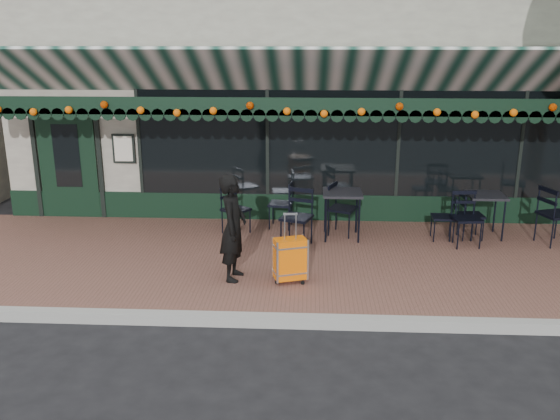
# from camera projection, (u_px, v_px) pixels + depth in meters

# --- Properties ---
(ground) EXTENTS (80.00, 80.00, 0.00)m
(ground) POSITION_uv_depth(u_px,v_px,m) (324.00, 324.00, 7.54)
(ground) COLOR black
(ground) RESTS_ON ground
(sidewalk) EXTENTS (18.00, 4.00, 0.15)m
(sidewalk) POSITION_uv_depth(u_px,v_px,m) (322.00, 261.00, 9.43)
(sidewalk) COLOR brown
(sidewalk) RESTS_ON ground
(curb) EXTENTS (18.00, 0.16, 0.15)m
(curb) POSITION_uv_depth(u_px,v_px,m) (324.00, 322.00, 7.44)
(curb) COLOR #9E9E99
(curb) RESTS_ON ground
(restaurant_building) EXTENTS (12.00, 9.60, 4.50)m
(restaurant_building) POSITION_uv_depth(u_px,v_px,m) (320.00, 90.00, 14.40)
(restaurant_building) COLOR gray
(restaurant_building) RESTS_ON ground
(woman) EXTENTS (0.42, 0.59, 1.54)m
(woman) POSITION_uv_depth(u_px,v_px,m) (233.00, 228.00, 8.37)
(woman) COLOR black
(woman) RESTS_ON sidewalk
(suitcase) EXTENTS (0.50, 0.38, 1.01)m
(suitcase) POSITION_uv_depth(u_px,v_px,m) (290.00, 260.00, 8.37)
(suitcase) COLOR orange
(suitcase) RESTS_ON sidewalk
(cafe_table_a) EXTENTS (0.62, 0.62, 0.76)m
(cafe_table_a) POSITION_uv_depth(u_px,v_px,m) (486.00, 199.00, 10.20)
(cafe_table_a) COLOR black
(cafe_table_a) RESTS_ON sidewalk
(cafe_table_b) EXTENTS (0.67, 0.67, 0.82)m
(cafe_table_b) POSITION_uv_depth(u_px,v_px,m) (342.00, 196.00, 10.13)
(cafe_table_b) COLOR black
(cafe_table_b) RESTS_ON sidewalk
(chair_a_left) EXTENTS (0.40, 0.40, 0.78)m
(chair_a_left) POSITION_uv_depth(u_px,v_px,m) (443.00, 218.00, 10.12)
(chair_a_left) COLOR black
(chair_a_left) RESTS_ON sidewalk
(chair_a_right) EXTENTS (0.43, 0.43, 0.81)m
(chair_a_right) POSITION_uv_depth(u_px,v_px,m) (471.00, 216.00, 10.18)
(chair_a_right) COLOR black
(chair_a_right) RESTS_ON sidewalk
(chair_a_front) EXTENTS (0.51, 0.51, 0.92)m
(chair_a_front) POSITION_uv_depth(u_px,v_px,m) (466.00, 219.00, 9.81)
(chair_a_front) COLOR black
(chair_a_front) RESTS_ON sidewalk
(chair_a_extra) EXTENTS (0.63, 0.63, 1.00)m
(chair_a_extra) POSITION_uv_depth(u_px,v_px,m) (556.00, 215.00, 9.89)
(chair_a_extra) COLOR black
(chair_a_extra) RESTS_ON sidewalk
(chair_b_left) EXTENTS (0.48, 0.48, 0.87)m
(chair_b_left) POSITION_uv_depth(u_px,v_px,m) (281.00, 204.00, 10.77)
(chair_b_left) COLOR black
(chair_b_left) RESTS_ON sidewalk
(chair_b_right) EXTENTS (0.60, 0.60, 0.92)m
(chair_b_right) POSITION_uv_depth(u_px,v_px,m) (343.00, 209.00, 10.37)
(chair_b_right) COLOR black
(chair_b_right) RESTS_ON sidewalk
(chair_b_front) EXTENTS (0.61, 0.61, 0.97)m
(chair_b_front) POSITION_uv_depth(u_px,v_px,m) (297.00, 218.00, 9.77)
(chair_b_front) COLOR black
(chair_b_front) RESTS_ON sidewalk
(chair_solo) EXTENTS (0.60, 0.60, 0.85)m
(chair_solo) POSITION_uv_depth(u_px,v_px,m) (236.00, 210.00, 10.44)
(chair_solo) COLOR black
(chair_solo) RESTS_ON sidewalk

